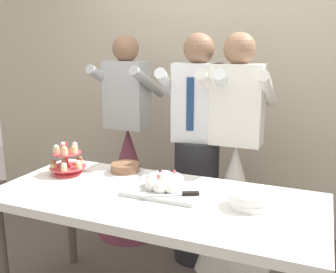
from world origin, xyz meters
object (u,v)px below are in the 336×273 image
at_px(cupcake_stand, 67,161).
at_px(person_guest, 129,167).
at_px(round_cake, 125,168).
at_px(person_groom, 196,163).
at_px(dessert_table, 155,208).
at_px(plate_stack, 249,200).
at_px(person_bride, 234,190).
at_px(main_cake_tray, 165,184).

height_order(cupcake_stand, person_guest, person_guest).
bearing_deg(round_cake, cupcake_stand, -153.34).
xyz_separation_m(round_cake, person_groom, (0.33, 0.45, -0.06)).
bearing_deg(dessert_table, cupcake_stand, 169.94).
relative_size(plate_stack, person_bride, 0.13).
distance_m(main_cake_tray, person_guest, 1.11).
bearing_deg(dessert_table, main_cake_tray, 68.09).
bearing_deg(dessert_table, round_cake, 140.17).
relative_size(round_cake, person_groom, 0.14).
bearing_deg(plate_stack, person_groom, 126.57).
xyz_separation_m(main_cake_tray, plate_stack, (0.47, -0.03, -0.00)).
relative_size(dessert_table, person_guest, 1.08).
distance_m(main_cake_tray, plate_stack, 0.47).
bearing_deg(main_cake_tray, plate_stack, -3.42).
distance_m(person_groom, person_guest, 0.70).
xyz_separation_m(dessert_table, person_groom, (-0.00, 0.73, 0.05)).
relative_size(dessert_table, main_cake_tray, 4.27).
relative_size(dessert_table, person_bride, 1.08).
relative_size(main_cake_tray, person_groom, 0.25).
bearing_deg(person_groom, round_cake, -126.28).
height_order(main_cake_tray, person_bride, person_bride).
xyz_separation_m(dessert_table, round_cake, (-0.34, 0.28, 0.10)).
relative_size(plate_stack, person_groom, 0.13).
relative_size(plate_stack, person_guest, 0.13).
height_order(round_cake, person_bride, person_bride).
height_order(person_groom, person_guest, same).
height_order(dessert_table, cupcake_stand, cupcake_stand).
distance_m(dessert_table, person_guest, 1.14).
xyz_separation_m(plate_stack, person_bride, (-0.23, 0.69, -0.23)).
bearing_deg(cupcake_stand, person_bride, 33.31).
bearing_deg(dessert_table, person_bride, 69.30).
distance_m(main_cake_tray, person_bride, 0.74).
bearing_deg(person_bride, plate_stack, -71.83).
bearing_deg(person_groom, main_cake_tray, -86.93).
bearing_deg(person_guest, round_cake, -62.90).
height_order(dessert_table, person_bride, person_bride).
distance_m(plate_stack, person_groom, 0.85).
height_order(plate_stack, round_cake, plate_stack).
distance_m(cupcake_stand, plate_stack, 1.17).
bearing_deg(dessert_table, plate_stack, 5.33).
bearing_deg(plate_stack, round_cake, 164.45).
bearing_deg(round_cake, person_guest, 117.10).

